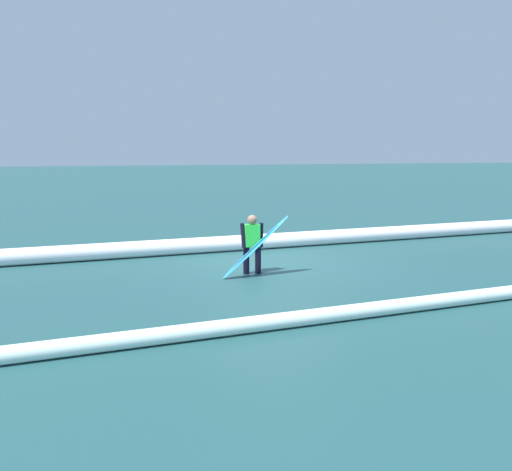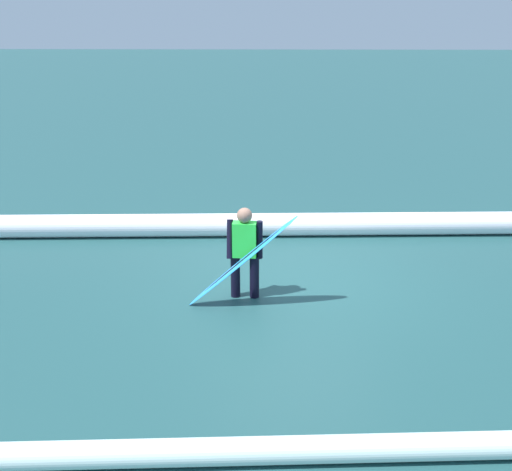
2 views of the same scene
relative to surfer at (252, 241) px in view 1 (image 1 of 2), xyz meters
name	(u,v)px [view 1 (image 1 of 2)]	position (x,y,z in m)	size (l,w,h in m)	color
ground_plane	(274,265)	(-0.76, -0.66, -0.76)	(182.36, 182.36, 0.00)	#204A4C
surfer	(252,241)	(0.00, 0.00, 0.00)	(0.52, 0.25, 1.36)	black
surfboard	(256,247)	(0.02, 0.33, -0.08)	(1.56, 0.27, 1.39)	#268CE5
wave_crest_foreground	(339,237)	(-3.67, -3.03, -0.54)	(0.43, 0.43, 20.93)	white
wave_crest_midground	(250,325)	(1.15, 3.82, -0.63)	(0.26, 0.26, 17.32)	white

